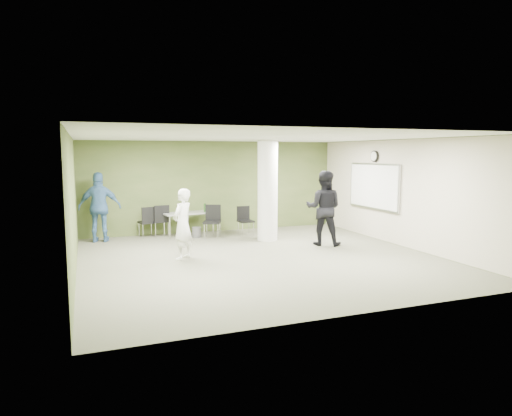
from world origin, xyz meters
name	(u,v)px	position (x,y,z in m)	size (l,w,h in m)	color
floor	(260,258)	(0.00, 0.00, 0.00)	(8.00, 8.00, 0.00)	#575744
ceiling	(260,137)	(0.00, 0.00, 2.80)	(8.00, 8.00, 0.00)	white
wall_back	(214,187)	(0.00, 4.00, 1.40)	(8.00, 0.02, 2.80)	#425528
wall_left	(73,206)	(-4.00, 0.00, 1.40)	(0.02, 8.00, 2.80)	#425528
wall_right_cream	(403,193)	(4.00, 0.00, 1.40)	(0.02, 8.00, 2.80)	beige
column	(268,191)	(1.00, 2.00, 1.40)	(0.56, 0.56, 2.80)	silver
whiteboard	(373,186)	(3.92, 1.20, 1.50)	(0.05, 2.30, 1.30)	silver
wall_clock	(374,156)	(3.92, 1.20, 2.35)	(0.06, 0.32, 0.32)	black
folding_table	(189,214)	(-0.91, 3.42, 0.65)	(1.55, 0.84, 0.95)	gray
wastebasket	(197,232)	(-0.78, 3.10, 0.15)	(0.26, 0.26, 0.30)	#4C4C4C
chair_back_left	(148,220)	(-2.09, 3.57, 0.53)	(0.52, 0.52, 0.91)	black
chair_back_right	(161,218)	(-1.73, 3.56, 0.55)	(0.54, 0.54, 0.94)	black
chair_table_left	(213,219)	(-0.34, 2.94, 0.55)	(0.62, 0.62, 0.95)	black
chair_table_right	(245,218)	(0.69, 3.07, 0.49)	(0.45, 0.45, 0.85)	black
woman_white	(183,224)	(-1.70, 0.54, 0.82)	(0.60, 0.39, 1.63)	white
man_black	(324,208)	(2.14, 0.86, 0.99)	(0.96, 0.75, 1.98)	black
man_blue	(100,207)	(-3.40, 3.40, 0.96)	(1.13, 0.47, 1.92)	#3D6598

